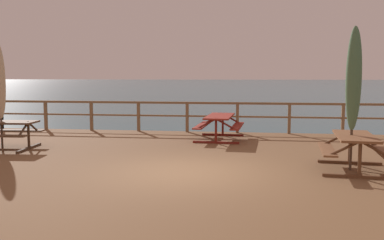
# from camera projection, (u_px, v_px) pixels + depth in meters

# --- Properties ---
(ground_plane) EXTENTS (600.00, 600.00, 0.00)m
(ground_plane) POSITION_uv_depth(u_px,v_px,m) (186.00, 209.00, 8.92)
(ground_plane) COLOR #2D5B6B
(wooden_deck) EXTENTS (16.49, 12.87, 0.79)m
(wooden_deck) POSITION_uv_depth(u_px,v_px,m) (186.00, 190.00, 8.88)
(wooden_deck) COLOR brown
(wooden_deck) RESTS_ON ground
(railing_waterside_far) EXTENTS (16.29, 0.10, 1.09)m
(railing_waterside_far) POSITION_uv_depth(u_px,v_px,m) (212.00, 111.00, 14.95)
(railing_waterside_far) COLOR brown
(railing_waterside_far) RESTS_ON wooden_deck
(picnic_table_front_right) EXTENTS (1.56, 1.88, 0.78)m
(picnic_table_front_right) POSITION_uv_depth(u_px,v_px,m) (355.00, 145.00, 8.92)
(picnic_table_front_right) COLOR brown
(picnic_table_front_right) RESTS_ON wooden_deck
(picnic_table_mid_right) EXTENTS (2.03, 1.53, 0.78)m
(picnic_table_mid_right) POSITION_uv_depth(u_px,v_px,m) (1.00, 129.00, 11.60)
(picnic_table_mid_right) COLOR brown
(picnic_table_mid_right) RESTS_ON wooden_deck
(picnic_table_mid_left) EXTENTS (1.52, 2.10, 0.78)m
(picnic_table_mid_left) POSITION_uv_depth(u_px,v_px,m) (220.00, 122.00, 13.31)
(picnic_table_mid_left) COLOR maroon
(picnic_table_mid_left) RESTS_ON wooden_deck
(patio_umbrella_tall_front) EXTENTS (0.32, 0.32, 3.05)m
(patio_umbrella_tall_front) POSITION_uv_depth(u_px,v_px,m) (354.00, 79.00, 8.81)
(patio_umbrella_tall_front) COLOR #4C3828
(patio_umbrella_tall_front) RESTS_ON wooden_deck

